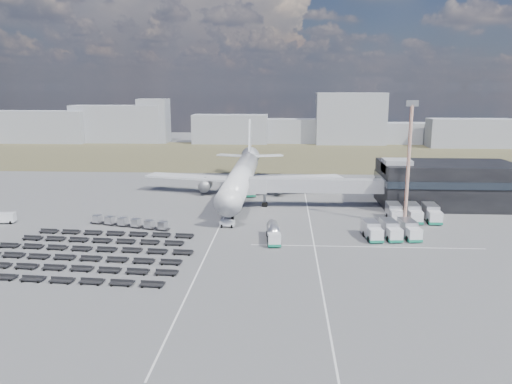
{
  "coord_description": "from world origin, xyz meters",
  "views": [
    {
      "loc": [
        10.75,
        -90.98,
        26.91
      ],
      "look_at": [
        4.37,
        17.73,
        4.0
      ],
      "focal_mm": 35.0,
      "sensor_mm": 36.0,
      "label": 1
    }
  ],
  "objects": [
    {
      "name": "uld_row",
      "position": [
        -19.65,
        1.89,
        0.94
      ],
      "size": [
        17.04,
        6.1,
        1.57
      ],
      "rotation": [
        0.0,
        0.0,
        -0.27
      ],
      "color": "black",
      "rests_on": "ground"
    },
    {
      "name": "terminal",
      "position": [
        47.77,
        23.96,
        5.25
      ],
      "size": [
        30.4,
        16.4,
        11.0
      ],
      "color": "black",
      "rests_on": "ground"
    },
    {
      "name": "floodlight_mast",
      "position": [
        34.66,
        6.22,
        12.28
      ],
      "size": [
        2.3,
        1.89,
        24.51
      ],
      "rotation": [
        0.0,
        0.0,
        -0.05
      ],
      "color": "#B7461D",
      "rests_on": "ground"
    },
    {
      "name": "grass_strip",
      "position": [
        0.0,
        110.0,
        0.01
      ],
      "size": [
        420.0,
        90.0,
        0.01
      ],
      "primitive_type": "cube",
      "color": "#49472B",
      "rests_on": "ground"
    },
    {
      "name": "ground",
      "position": [
        0.0,
        0.0,
        0.0
      ],
      "size": [
        420.0,
        420.0,
        0.0
      ],
      "primitive_type": "plane",
      "color": "#565659",
      "rests_on": "ground"
    },
    {
      "name": "jet_bridge",
      "position": [
        15.9,
        20.42,
        5.05
      ],
      "size": [
        30.3,
        3.8,
        7.05
      ],
      "color": "#939399",
      "rests_on": "ground"
    },
    {
      "name": "service_trucks_near",
      "position": [
        30.07,
        -2.58,
        1.55
      ],
      "size": [
        10.09,
        8.05,
        2.86
      ],
      "rotation": [
        0.0,
        0.0,
        0.11
      ],
      "color": "silver",
      "rests_on": "ground"
    },
    {
      "name": "baggage_dollies",
      "position": [
        -21.91,
        -15.33,
        0.39
      ],
      "size": [
        35.84,
        26.56,
        0.79
      ],
      "rotation": [
        0.0,
        0.0,
        -0.06
      ],
      "color": "black",
      "rests_on": "ground"
    },
    {
      "name": "service_trucks_far",
      "position": [
        37.14,
        9.95,
        1.67
      ],
      "size": [
        10.29,
        7.88,
        3.07
      ],
      "rotation": [
        0.0,
        0.0,
        -0.03
      ],
      "color": "silver",
      "rests_on": "ground"
    },
    {
      "name": "utility_van",
      "position": [
        -45.56,
        3.05,
        1.09
      ],
      "size": [
        4.27,
        2.42,
        2.18
      ],
      "primitive_type": "cube",
      "rotation": [
        0.0,
        0.0,
        0.15
      ],
      "color": "silver",
      "rests_on": "ground"
    },
    {
      "name": "skyline",
      "position": [
        -14.81,
        151.76,
        8.05
      ],
      "size": [
        291.24,
        26.68,
        24.46
      ],
      "color": "#91959E",
      "rests_on": "ground"
    },
    {
      "name": "fuel_tanker",
      "position": [
        8.86,
        -5.51,
        1.43
      ],
      "size": [
        2.89,
        9.01,
        2.87
      ],
      "rotation": [
        0.0,
        0.0,
        0.07
      ],
      "color": "silver",
      "rests_on": "ground"
    },
    {
      "name": "lane_markings",
      "position": [
        9.77,
        3.0,
        0.01
      ],
      "size": [
        47.12,
        110.0,
        0.01
      ],
      "color": "silver",
      "rests_on": "ground"
    },
    {
      "name": "catering_truck",
      "position": [
        1.59,
        32.48,
        1.44
      ],
      "size": [
        4.07,
        6.58,
        2.81
      ],
      "rotation": [
        0.0,
        0.0,
        0.27
      ],
      "color": "silver",
      "rests_on": "ground"
    },
    {
      "name": "pushback_tug",
      "position": [
        -0.39,
        2.93,
        0.66
      ],
      "size": [
        2.94,
        1.79,
        1.32
      ],
      "primitive_type": "cube",
      "rotation": [
        0.0,
        0.0,
        -0.07
      ],
      "color": "silver",
      "rests_on": "ground"
    },
    {
      "name": "airliner",
      "position": [
        0.0,
        32.38,
        5.29
      ],
      "size": [
        51.59,
        64.53,
        17.62
      ],
      "color": "silver",
      "rests_on": "ground"
    }
  ]
}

